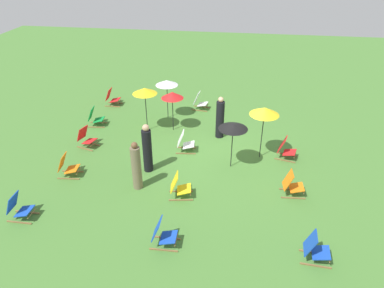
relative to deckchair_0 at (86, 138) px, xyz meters
name	(u,v)px	position (x,y,z in m)	size (l,w,h in m)	color
ground_plane	(224,158)	(-0.08, -5.36, -0.37)	(40.00, 40.00, 0.00)	#477A33
deckchair_0	(86,138)	(0.00, 0.00, 0.00)	(0.68, 0.87, 0.83)	olive
deckchair_1	(112,98)	(3.94, 0.34, 0.00)	(0.48, 0.76, 0.83)	olive
deckchair_2	(163,234)	(-4.57, -4.04, 0.00)	(0.49, 0.77, 0.83)	olive
deckchair_3	(200,102)	(4.09, -3.92, 0.00)	(0.58, 0.82, 0.83)	olive
deckchair_4	(286,149)	(0.26, -7.59, 0.00)	(0.65, 0.85, 0.83)	olive
deckchair_5	(67,166)	(-1.95, -0.15, 0.00)	(0.54, 0.80, 0.83)	olive
deckchair_6	(95,118)	(1.76, 0.33, 0.00)	(0.54, 0.80, 0.83)	olive
deckchair_7	(179,187)	(-2.52, -4.11, 0.00)	(0.60, 0.83, 0.83)	olive
deckchair_8	(19,208)	(-4.15, 0.29, 0.00)	(0.48, 0.76, 0.83)	olive
deckchair_9	(315,249)	(-4.52, -7.92, 0.00)	(0.52, 0.79, 0.83)	olive
deckchair_10	(185,143)	(0.21, -3.84, 0.00)	(0.55, 0.81, 0.83)	olive
deckchair_11	(292,185)	(-1.90, -7.61, 0.00)	(0.52, 0.79, 0.83)	olive
umbrella_0	(145,91)	(1.66, -2.00, 1.40)	(1.00, 1.00, 1.89)	black
umbrella_1	(233,126)	(-0.59, -5.64, 1.25)	(1.00, 1.00, 1.73)	black
umbrella_2	(167,83)	(2.99, -2.62, 1.28)	(0.98, 0.98, 1.77)	black
umbrella_3	(172,95)	(1.85, -3.08, 1.21)	(0.91, 0.91, 1.71)	black
umbrella_4	(265,111)	(0.20, -6.67, 1.50)	(1.04, 1.04, 2.01)	black
person_0	(220,119)	(1.53, -5.06, 0.45)	(0.47, 0.47, 1.75)	black
person_1	(147,149)	(-1.24, -2.79, 0.48)	(0.45, 0.45, 1.80)	black
person_2	(136,167)	(-2.25, -2.69, 0.43)	(0.39, 0.39, 1.70)	#72664C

